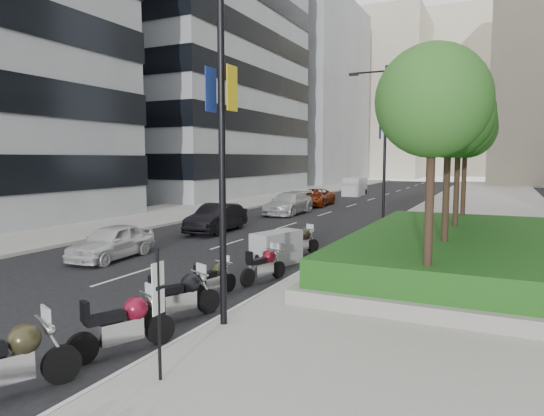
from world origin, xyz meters
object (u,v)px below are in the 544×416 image
Objects in this scene: parking_sign at (159,308)px; motorcycle_0 at (8,360)px; motorcycle_2 at (182,296)px; car_a at (112,242)px; motorcycle_4 at (264,265)px; motorcycle_1 at (125,324)px; lamp_post_2 at (428,147)px; motorcycle_5 at (277,249)px; car_c at (289,203)px; lamp_post_0 at (216,113)px; car_d at (315,197)px; car_b at (217,218)px; lamp_post_1 at (382,140)px; motorcycle_6 at (301,242)px; delivery_van at (355,187)px; motorcycle_3 at (214,279)px.

motorcycle_0 is (-2.07, -1.38, -0.79)m from parking_sign.
car_a reaches higher than motorcycle_2.
parking_sign reaches higher than motorcycle_4.
lamp_post_2 is at bearing 22.64° from motorcycle_1.
car_c is at bearing 37.29° from motorcycle_5.
motorcycle_2 is at bearing 172.19° from lamp_post_0.
motorcycle_1 is 0.42× the size of car_d.
parking_sign reaches higher than car_b.
lamp_post_1 is 13.41m from motorcycle_4.
lamp_post_1 is at bearing 91.88° from parking_sign.
motorcycle_4 is 11.20m from car_b.
car_a is 17.54m from car_c.
motorcycle_6 is 0.40× the size of car_d.
car_b is at bearing 61.76° from motorcycle_5.
motorcycle_6 is at bearing -81.51° from delivery_van.
car_c is at bearing 37.10° from motorcycle_4.
parking_sign is (0.66, -38.00, -3.61)m from lamp_post_2.
delivery_van is (-7.54, 37.64, 0.36)m from motorcycle_4.
lamp_post_0 is 4.43× the size of motorcycle_4.
car_b is (0.01, 7.92, 0.08)m from car_a.
delivery_van is at bearing 33.96° from motorcycle_6.
car_a is (-6.97, 4.92, 0.08)m from motorcycle_2.
lamp_post_1 is 3.92× the size of motorcycle_5.
lamp_post_1 and lamp_post_2 have the same top height.
car_c is (0.16, 9.61, 0.01)m from car_b.
car_d is (-6.81, 22.55, 0.08)m from motorcycle_5.
car_d is at bearing 124.26° from lamp_post_1.
motorcycle_6 is at bearing 12.60° from motorcycle_5.
motorcycle_3 is (-2.18, 5.25, -0.93)m from parking_sign.
parking_sign is at bearing -88.12° from lamp_post_1.
lamp_post_1 is 1.90× the size of delivery_van.
motorcycle_0 is (-1.41, -39.38, -4.40)m from lamp_post_2.
parking_sign is 3.74m from motorcycle_2.
lamp_post_2 is 39.65m from motorcycle_0.
delivery_van is (-0.35, 36.97, 0.21)m from car_a.
motorcycle_4 reaches higher than motorcycle_3.
lamp_post_0 is 5.29m from motorcycle_3.
motorcycle_5 is 1.11× the size of motorcycle_6.
motorcycle_0 is 0.57× the size of car_a.
lamp_post_2 reaches higher than car_d.
motorcycle_3 is at bearing 33.78° from motorcycle_2.
lamp_post_0 is at bearing -0.91° from motorcycle_1.
motorcycle_5 is 17.06m from car_c.
parking_sign is 11.96m from car_a.
lamp_post_0 is at bearing -82.04° from delivery_van.
car_d is at bearing 35.44° from motorcycle_0.
delivery_van reaches higher than motorcycle_4.
car_a reaches higher than motorcycle_0.
motorcycle_0 is 6.63m from motorcycle_3.
car_a is (-8.13, 5.08, -4.37)m from lamp_post_0.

